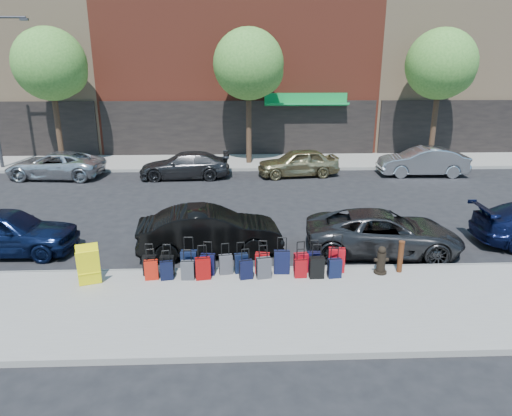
{
  "coord_description": "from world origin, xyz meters",
  "views": [
    {
      "loc": [
        -0.09,
        -16.12,
        5.65
      ],
      "look_at": [
        0.48,
        -1.5,
        0.94
      ],
      "focal_mm": 32.0,
      "sensor_mm": 36.0,
      "label": 1
    }
  ],
  "objects_px": {
    "tree_center": "(251,66)",
    "car_near_1": "(210,231)",
    "tree_right": "(443,66)",
    "fire_hydrant": "(381,261)",
    "car_far_3": "(422,161)",
    "bollard": "(401,256)",
    "suitcase_front_5": "(241,263)",
    "car_near_0": "(5,232)",
    "car_near_2": "(383,233)",
    "car_far_2": "(298,163)",
    "tree_left": "(53,66)",
    "car_far_0": "(55,165)",
    "car_far_1": "(185,165)",
    "display_rack": "(89,266)"
  },
  "relations": [
    {
      "from": "display_rack",
      "to": "car_near_2",
      "type": "height_order",
      "value": "car_near_2"
    },
    {
      "from": "suitcase_front_5",
      "to": "car_far_2",
      "type": "bearing_deg",
      "value": 66.52
    },
    {
      "from": "tree_right",
      "to": "fire_hydrant",
      "type": "bearing_deg",
      "value": -117.12
    },
    {
      "from": "display_rack",
      "to": "car_far_1",
      "type": "height_order",
      "value": "car_far_1"
    },
    {
      "from": "suitcase_front_5",
      "to": "car_near_1",
      "type": "relative_size",
      "value": 0.2
    },
    {
      "from": "bollard",
      "to": "car_near_0",
      "type": "height_order",
      "value": "car_near_0"
    },
    {
      "from": "tree_center",
      "to": "car_far_3",
      "type": "relative_size",
      "value": 1.63
    },
    {
      "from": "car_near_2",
      "to": "bollard",
      "type": "bearing_deg",
      "value": -175.6
    },
    {
      "from": "suitcase_front_5",
      "to": "bollard",
      "type": "relative_size",
      "value": 0.97
    },
    {
      "from": "tree_center",
      "to": "bollard",
      "type": "bearing_deg",
      "value": -75.83
    },
    {
      "from": "car_near_1",
      "to": "car_far_0",
      "type": "height_order",
      "value": "car_near_1"
    },
    {
      "from": "car_near_0",
      "to": "car_far_1",
      "type": "height_order",
      "value": "car_near_0"
    },
    {
      "from": "car_far_1",
      "to": "car_near_2",
      "type": "bearing_deg",
      "value": 34.6
    },
    {
      "from": "car_far_3",
      "to": "tree_right",
      "type": "bearing_deg",
      "value": 150.98
    },
    {
      "from": "tree_right",
      "to": "car_far_0",
      "type": "relative_size",
      "value": 1.52
    },
    {
      "from": "car_far_2",
      "to": "tree_right",
      "type": "bearing_deg",
      "value": 100.8
    },
    {
      "from": "display_rack",
      "to": "car_near_0",
      "type": "distance_m",
      "value": 4.04
    },
    {
      "from": "fire_hydrant",
      "to": "bollard",
      "type": "height_order",
      "value": "bollard"
    },
    {
      "from": "car_near_2",
      "to": "tree_center",
      "type": "bearing_deg",
      "value": 21.86
    },
    {
      "from": "suitcase_front_5",
      "to": "car_far_0",
      "type": "height_order",
      "value": "car_far_0"
    },
    {
      "from": "suitcase_front_5",
      "to": "bollard",
      "type": "distance_m",
      "value": 4.34
    },
    {
      "from": "bollard",
      "to": "car_near_0",
      "type": "xyz_separation_m",
      "value": [
        -11.5,
        2.04,
        0.11
      ]
    },
    {
      "from": "tree_left",
      "to": "car_far_2",
      "type": "relative_size",
      "value": 1.76
    },
    {
      "from": "suitcase_front_5",
      "to": "car_far_0",
      "type": "bearing_deg",
      "value": 119.91
    },
    {
      "from": "tree_center",
      "to": "car_far_2",
      "type": "relative_size",
      "value": 1.76
    },
    {
      "from": "car_near_1",
      "to": "car_far_3",
      "type": "height_order",
      "value": "car_far_3"
    },
    {
      "from": "car_near_2",
      "to": "car_near_0",
      "type": "bearing_deg",
      "value": 93.97
    },
    {
      "from": "car_far_3",
      "to": "bollard",
      "type": "bearing_deg",
      "value": -21.49
    },
    {
      "from": "car_near_0",
      "to": "car_near_2",
      "type": "relative_size",
      "value": 0.9
    },
    {
      "from": "suitcase_front_5",
      "to": "car_far_1",
      "type": "bearing_deg",
      "value": 94.82
    },
    {
      "from": "car_near_2",
      "to": "tree_right",
      "type": "bearing_deg",
      "value": -22.48
    },
    {
      "from": "tree_left",
      "to": "bollard",
      "type": "relative_size",
      "value": 8.15
    },
    {
      "from": "fire_hydrant",
      "to": "tree_center",
      "type": "bearing_deg",
      "value": 98.37
    },
    {
      "from": "car_far_2",
      "to": "car_far_3",
      "type": "bearing_deg",
      "value": 81.33
    },
    {
      "from": "car_near_2",
      "to": "car_far_0",
      "type": "bearing_deg",
      "value": 59.48
    },
    {
      "from": "car_far_0",
      "to": "car_far_1",
      "type": "relative_size",
      "value": 1.06
    },
    {
      "from": "car_near_0",
      "to": "car_near_2",
      "type": "xyz_separation_m",
      "value": [
        11.54,
        -0.36,
        -0.07
      ]
    },
    {
      "from": "tree_right",
      "to": "suitcase_front_5",
      "type": "bearing_deg",
      "value": -128.11
    },
    {
      "from": "car_near_1",
      "to": "tree_right",
      "type": "bearing_deg",
      "value": -50.58
    },
    {
      "from": "display_rack",
      "to": "car_near_1",
      "type": "bearing_deg",
      "value": 17.79
    },
    {
      "from": "suitcase_front_5",
      "to": "car_near_2",
      "type": "relative_size",
      "value": 0.18
    },
    {
      "from": "tree_left",
      "to": "car_far_2",
      "type": "bearing_deg",
      "value": -12.03
    },
    {
      "from": "display_rack",
      "to": "tree_left",
      "type": "bearing_deg",
      "value": 92.97
    },
    {
      "from": "car_far_0",
      "to": "car_far_1",
      "type": "xyz_separation_m",
      "value": [
        6.55,
        -0.26,
        -0.01
      ]
    },
    {
      "from": "tree_center",
      "to": "bollard",
      "type": "xyz_separation_m",
      "value": [
        3.64,
        -14.4,
        -4.8
      ]
    },
    {
      "from": "tree_left",
      "to": "bollard",
      "type": "distance_m",
      "value": 20.74
    },
    {
      "from": "tree_left",
      "to": "car_near_2",
      "type": "xyz_separation_m",
      "value": [
        14.18,
        -12.72,
        -4.76
      ]
    },
    {
      "from": "tree_right",
      "to": "suitcase_front_5",
      "type": "height_order",
      "value": "tree_right"
    },
    {
      "from": "display_rack",
      "to": "car_far_3",
      "type": "bearing_deg",
      "value": 22.99
    },
    {
      "from": "tree_center",
      "to": "car_near_1",
      "type": "height_order",
      "value": "tree_center"
    }
  ]
}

